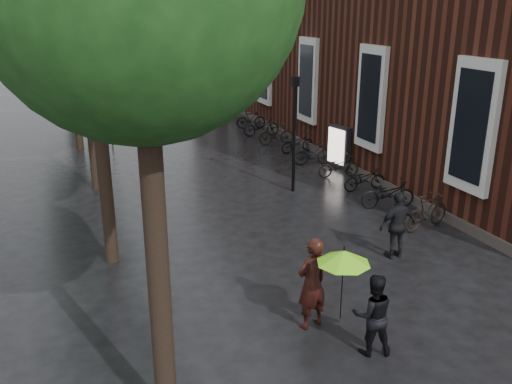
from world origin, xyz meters
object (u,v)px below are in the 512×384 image
pedestrian_walking (398,225)px  ad_lightbox (339,147)px  parked_bicycles (315,154)px  person_black (373,315)px  lamp_post (294,123)px  person_burgundy (312,283)px

pedestrian_walking → ad_lightbox: 8.02m
pedestrian_walking → parked_bicycles: (1.91, 8.25, -0.41)m
person_black → pedestrian_walking: size_ratio=0.90×
pedestrian_walking → lamp_post: 5.85m
pedestrian_walking → ad_lightbox: pedestrian_walking is taller
person_burgundy → parked_bicycles: (5.32, 10.29, -0.49)m
pedestrian_walking → parked_bicycles: pedestrian_walking is taller
person_burgundy → person_black: size_ratio=1.21×
parked_bicycles → lamp_post: bearing=-129.8°
person_burgundy → pedestrian_walking: size_ratio=1.09×
person_black → pedestrian_walking: pedestrian_walking is taller
pedestrian_walking → person_black: bearing=48.4°
person_black → pedestrian_walking: 4.23m
person_black → ad_lightbox: 12.05m
ad_lightbox → person_black: bearing=-127.4°
parked_bicycles → person_burgundy: bearing=-117.3°
parked_bicycles → ad_lightbox: ad_lightbox is taller
pedestrian_walking → parked_bicycles: 8.48m
person_black → ad_lightbox: bearing=-98.5°
pedestrian_walking → lamp_post: bearing=-88.3°
parked_bicycles → pedestrian_walking: bearing=-103.1°
pedestrian_walking → lamp_post: size_ratio=0.45×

